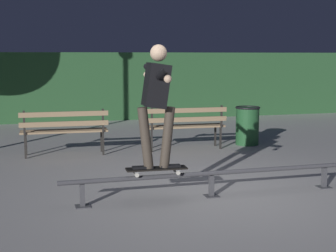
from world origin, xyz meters
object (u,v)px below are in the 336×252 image
at_px(skateboard, 157,169).
at_px(skateboarder, 156,96).
at_px(park_bench_left_center, 186,123).
at_px(grind_rail, 212,177).
at_px(trash_can, 247,125).
at_px(park_bench_leftmost, 64,127).

xyz_separation_m(skateboard, skateboarder, (0.00, -0.00, 0.94)).
height_order(skateboarder, park_bench_left_center, skateboarder).
xyz_separation_m(grind_rail, skateboarder, (-0.75, -0.00, 1.09)).
bearing_deg(skateboarder, trash_can, 50.76).
relative_size(grind_rail, trash_can, 4.98).
relative_size(skateboard, trash_can, 0.99).
distance_m(skateboard, trash_can, 4.50).
xyz_separation_m(skateboard, park_bench_left_center, (1.42, 3.27, 0.12)).
distance_m(park_bench_leftmost, park_bench_left_center, 2.35).
distance_m(skateboarder, park_bench_left_center, 3.66).
relative_size(park_bench_left_center, trash_can, 2.02).
relative_size(grind_rail, park_bench_left_center, 2.47).
bearing_deg(trash_can, skateboard, -129.27).
xyz_separation_m(park_bench_left_center, trash_can, (1.42, 0.21, -0.12)).
bearing_deg(trash_can, park_bench_leftmost, -176.82).
bearing_deg(trash_can, skateboarder, -129.24).
distance_m(skateboard, park_bench_leftmost, 3.40).
bearing_deg(grind_rail, park_bench_left_center, 78.35).
relative_size(skateboarder, park_bench_leftmost, 0.97).
distance_m(skateboard, park_bench_left_center, 3.57).
bearing_deg(park_bench_leftmost, skateboarder, -74.09).
distance_m(grind_rail, skateboarder, 1.32).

